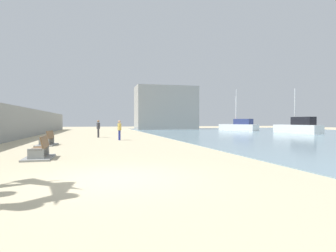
% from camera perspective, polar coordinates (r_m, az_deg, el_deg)
% --- Properties ---
extents(ground_plane, '(120.00, 120.00, 0.00)m').
position_cam_1_polar(ground_plane, '(25.92, -13.40, -2.61)').
color(ground_plane, '#C6B793').
extents(seawall, '(0.80, 64.00, 2.94)m').
position_cam_1_polar(seawall, '(26.82, -29.65, 0.55)').
color(seawall, gray).
rests_on(seawall, ground).
extents(water_bay, '(36.00, 68.00, 0.04)m').
position_cam_1_polar(water_bay, '(35.60, 29.01, -1.71)').
color(water_bay, '#7A99A8').
rests_on(water_bay, ground).
extents(bench_near, '(1.14, 2.12, 0.98)m').
position_cam_1_polar(bench_near, '(13.15, -24.94, -5.11)').
color(bench_near, gray).
rests_on(bench_near, ground).
extents(bench_far, '(1.24, 2.17, 0.98)m').
position_cam_1_polar(bench_far, '(20.11, -23.65, -3.02)').
color(bench_far, gray).
rests_on(bench_far, ground).
extents(person_walking, '(0.30, 0.48, 1.70)m').
position_cam_1_polar(person_walking, '(23.80, -9.99, -0.53)').
color(person_walking, navy).
rests_on(person_walking, ground).
extents(person_standing, '(0.33, 0.46, 1.74)m').
position_cam_1_polar(person_standing, '(28.20, -14.18, -0.26)').
color(person_standing, '#333338').
rests_on(person_standing, ground).
extents(boat_distant, '(4.66, 5.78, 6.58)m').
position_cam_1_polar(boat_distant, '(57.40, 14.16, -0.06)').
color(boat_distant, red).
rests_on(boat_distant, water_bay).
extents(boat_far_right, '(2.21, 7.26, 5.96)m').
position_cam_1_polar(boat_far_right, '(40.22, 25.24, -0.21)').
color(boat_far_right, white).
rests_on(boat_far_right, water_bay).
extents(boat_mid_bay, '(4.17, 7.69, 7.10)m').
position_cam_1_polar(boat_mid_bay, '(48.95, 14.42, -0.01)').
color(boat_mid_bay, white).
rests_on(boat_mid_bay, water_bay).
extents(harbor_building, '(12.00, 6.00, 8.54)m').
position_cam_1_polar(harbor_building, '(55.54, -0.45, 3.72)').
color(harbor_building, '#9E9E99').
rests_on(harbor_building, ground).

